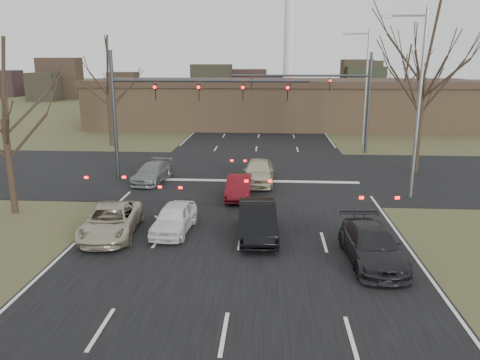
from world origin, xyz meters
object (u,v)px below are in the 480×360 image
(car_white_sedan, at_px, (174,218))
(car_charcoal_sedan, at_px, (372,246))
(car_grey_ahead, at_px, (152,172))
(car_silver_ahead, at_px, (259,172))
(streetlight_right_far, at_px, (364,81))
(car_black_hatch, at_px, (257,220))
(building, at_px, (278,103))
(car_red_ahead, at_px, (239,187))
(car_silver_suv, at_px, (111,221))
(mast_arm_far, at_px, (334,91))
(streetlight_right_near, at_px, (416,96))
(mast_arm_near, at_px, (166,99))

(car_white_sedan, xyz_separation_m, car_charcoal_sedan, (8.07, -2.71, 0.03))
(car_grey_ahead, height_order, car_silver_ahead, car_silver_ahead)
(streetlight_right_far, relative_size, car_silver_ahead, 2.23)
(car_charcoal_sedan, bearing_deg, car_black_hatch, 147.82)
(car_grey_ahead, distance_m, car_silver_ahead, 6.65)
(building, distance_m, car_red_ahead, 28.81)
(streetlight_right_far, bearing_deg, car_silver_suv, -122.27)
(car_grey_ahead, height_order, car_red_ahead, car_red_ahead)
(mast_arm_far, bearing_deg, streetlight_right_near, -78.53)
(mast_arm_near, relative_size, car_charcoal_sedan, 2.63)
(streetlight_right_near, bearing_deg, car_silver_suv, -155.13)
(building, relative_size, car_red_ahead, 11.30)
(streetlight_right_near, height_order, car_silver_suv, streetlight_right_near)
(building, height_order, car_grey_ahead, building)
(streetlight_right_near, height_order, car_red_ahead, streetlight_right_near)
(car_silver_suv, height_order, car_white_sedan, car_silver_suv)
(building, xyz_separation_m, car_black_hatch, (-1.31, -34.45, -1.92))
(car_charcoal_sedan, xyz_separation_m, car_red_ahead, (-5.57, 8.21, -0.05))
(car_silver_suv, xyz_separation_m, car_silver_ahead, (6.15, 9.17, 0.12))
(mast_arm_far, bearing_deg, car_silver_suv, -120.98)
(car_silver_suv, relative_size, car_black_hatch, 1.04)
(streetlight_right_near, relative_size, car_white_sedan, 2.69)
(mast_arm_far, height_order, car_white_sedan, mast_arm_far)
(streetlight_right_far, bearing_deg, building, 123.65)
(streetlight_right_far, height_order, car_silver_ahead, streetlight_right_far)
(mast_arm_near, xyz_separation_m, car_charcoal_sedan, (10.30, -11.84, -4.40))
(streetlight_right_near, height_order, car_silver_ahead, streetlight_right_near)
(mast_arm_far, relative_size, car_black_hatch, 2.47)
(mast_arm_far, xyz_separation_m, car_red_ahead, (-6.68, -13.63, -4.40))
(streetlight_right_far, xyz_separation_m, car_grey_ahead, (-15.47, -14.50, -4.99))
(mast_arm_near, bearing_deg, mast_arm_far, 41.22)
(streetlight_right_far, height_order, car_black_hatch, streetlight_right_far)
(mast_arm_far, relative_size, car_silver_suv, 2.39)
(mast_arm_far, relative_size, streetlight_right_near, 1.11)
(car_silver_suv, xyz_separation_m, car_charcoal_sedan, (10.72, -2.14, 0.02))
(car_silver_suv, relative_size, car_charcoal_sedan, 1.01)
(car_grey_ahead, relative_size, car_red_ahead, 1.10)
(mast_arm_near, height_order, car_charcoal_sedan, mast_arm_near)
(car_red_ahead, distance_m, car_silver_ahead, 3.26)
(car_red_ahead, xyz_separation_m, car_silver_ahead, (1.00, 3.10, 0.15))
(mast_arm_far, height_order, car_silver_suv, mast_arm_far)
(car_white_sedan, xyz_separation_m, car_grey_ahead, (-3.15, 8.63, -0.04))
(mast_arm_near, height_order, car_white_sedan, mast_arm_near)
(car_red_ahead, height_order, car_silver_ahead, car_silver_ahead)
(car_silver_ahead, bearing_deg, streetlight_right_near, -15.81)
(car_white_sedan, relative_size, car_red_ahead, 0.99)
(car_silver_suv, xyz_separation_m, car_red_ahead, (5.15, 6.08, -0.03))
(streetlight_right_near, bearing_deg, car_silver_ahead, 163.49)
(streetlight_right_near, xyz_separation_m, car_white_sedan, (-11.82, -6.13, -4.95))
(car_white_sedan, height_order, car_charcoal_sedan, car_charcoal_sedan)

